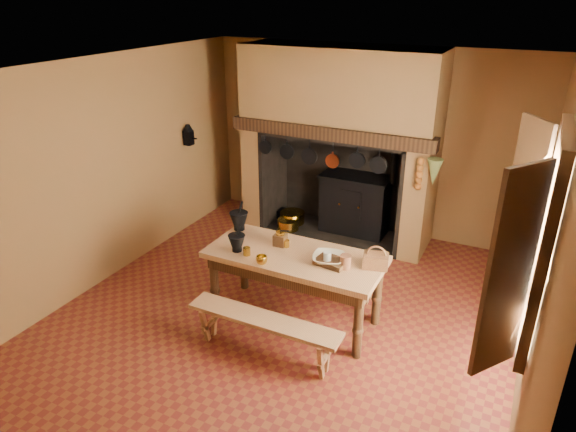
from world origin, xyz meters
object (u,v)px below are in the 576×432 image
Objects in this scene: coffee_grinder at (280,239)px; wicker_basket at (376,260)px; mixing_bowl at (329,259)px; bench_front at (264,328)px; iron_range at (356,203)px; work_table at (295,265)px.

coffee_grinder is 1.11m from wicker_basket.
mixing_bowl is at bearing -14.49° from coffee_grinder.
coffee_grinder reaches higher than bench_front.
bench_front is 1.34m from wicker_basket.
iron_range is 4.66× the size of mixing_bowl.
coffee_grinder is 0.60× the size of mixing_bowl.
bench_front is at bearing -149.54° from wicker_basket.
mixing_bowl is (0.56, -2.50, 0.40)m from iron_range.
wicker_basket is (1.11, -0.01, 0.00)m from coffee_grinder.
wicker_basket is at bearing -66.53° from iron_range.
wicker_basket is at bearing 44.03° from bench_front.
work_table is at bearing 173.99° from wicker_basket.
iron_range is 3.23m from bench_front.
iron_range is 2.41m from coffee_grinder.
wicker_basket reaches higher than mixing_bowl.
mixing_bowl is 1.16× the size of wicker_basket.
mixing_bowl reaches higher than bench_front.
bench_front is (0.00, -0.73, -0.36)m from work_table.
bench_front is 5.54× the size of wicker_basket.
bench_front is at bearing -77.12° from coffee_grinder.
bench_front is at bearing -87.17° from iron_range.
iron_range is at bearing 99.90° from wicker_basket.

